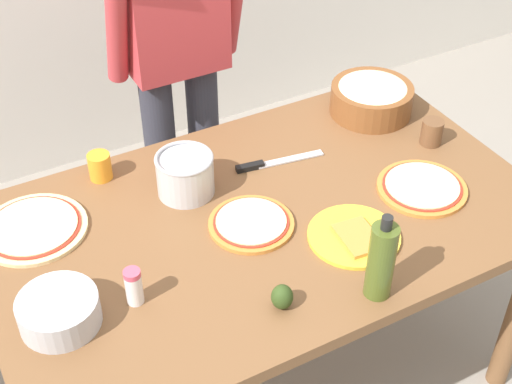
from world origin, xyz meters
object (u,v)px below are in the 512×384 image
(pizza_second_cooked, at_px, (251,223))
(cup_orange, at_px, (100,166))
(salt_shaker, at_px, (134,286))
(pizza_cooked_on_tray, at_px, (422,187))
(mixing_bowl_steel, at_px, (59,311))
(pizza_raw_on_board, at_px, (33,228))
(steel_pot, at_px, (185,174))
(popcorn_bowl, at_px, (372,97))
(cup_small_brown, at_px, (432,132))
(olive_oil_bottle, at_px, (381,261))
(avocado, at_px, (282,297))
(dining_table, at_px, (264,238))
(chef_knife, at_px, (269,163))
(person_cook, at_px, (175,44))
(plate_with_slice, at_px, (355,236))

(pizza_second_cooked, distance_m, cup_orange, 0.51)
(pizza_second_cooked, bearing_deg, salt_shaker, -163.94)
(pizza_cooked_on_tray, height_order, mixing_bowl_steel, mixing_bowl_steel)
(pizza_raw_on_board, distance_m, steel_pot, 0.46)
(pizza_cooked_on_tray, bearing_deg, mixing_bowl_steel, 179.48)
(pizza_cooked_on_tray, distance_m, steel_pot, 0.71)
(popcorn_bowl, relative_size, cup_small_brown, 3.29)
(cup_orange, bearing_deg, pizza_cooked_on_tray, -31.99)
(steel_pot, bearing_deg, cup_small_brown, -10.52)
(pizza_second_cooked, bearing_deg, cup_orange, 125.84)
(pizza_second_cooked, height_order, steel_pot, steel_pot)
(cup_small_brown, bearing_deg, cup_orange, 161.46)
(pizza_raw_on_board, height_order, salt_shaker, salt_shaker)
(cup_orange, distance_m, salt_shaker, 0.54)
(olive_oil_bottle, distance_m, avocado, 0.26)
(pizza_raw_on_board, bearing_deg, popcorn_bowl, 2.40)
(dining_table, distance_m, chef_knife, 0.26)
(dining_table, bearing_deg, popcorn_bowl, 27.24)
(dining_table, xyz_separation_m, chef_knife, (0.13, 0.20, 0.10))
(olive_oil_bottle, bearing_deg, chef_knife, 87.93)
(mixing_bowl_steel, bearing_deg, pizza_second_cooked, 9.02)
(salt_shaker, bearing_deg, popcorn_bowl, 22.92)
(steel_pot, distance_m, cup_orange, 0.28)
(pizza_raw_on_board, bearing_deg, chef_knife, -3.82)
(mixing_bowl_steel, xyz_separation_m, cup_small_brown, (1.28, 0.17, 0.00))
(popcorn_bowl, relative_size, cup_orange, 3.29)
(olive_oil_bottle, bearing_deg, cup_orange, 120.18)
(popcorn_bowl, relative_size, chef_knife, 0.96)
(dining_table, bearing_deg, mixing_bowl_steel, -169.80)
(olive_oil_bottle, distance_m, cup_small_brown, 0.71)
(person_cook, height_order, pizza_raw_on_board, person_cook)
(dining_table, height_order, pizza_cooked_on_tray, pizza_cooked_on_tray)
(pizza_cooked_on_tray, height_order, pizza_second_cooked, same)
(olive_oil_bottle, xyz_separation_m, avocado, (-0.24, 0.07, -0.08))
(mixing_bowl_steel, height_order, cup_small_brown, cup_small_brown)
(pizza_raw_on_board, xyz_separation_m, olive_oil_bottle, (0.71, -0.65, 0.10))
(steel_pot, bearing_deg, olive_oil_bottle, -66.73)
(dining_table, height_order, pizza_second_cooked, pizza_second_cooked)
(dining_table, xyz_separation_m, person_cook, (0.06, 0.76, 0.27))
(person_cook, height_order, mixing_bowl_steel, person_cook)
(steel_pot, xyz_separation_m, chef_knife, (0.28, -0.00, -0.06))
(dining_table, bearing_deg, chef_knife, 57.45)
(dining_table, relative_size, pizza_cooked_on_tray, 5.91)
(person_cook, bearing_deg, avocado, -100.21)
(pizza_raw_on_board, bearing_deg, olive_oil_bottle, -42.59)
(pizza_cooked_on_tray, bearing_deg, cup_small_brown, 45.52)
(steel_pot, bearing_deg, plate_with_slice, -51.56)
(avocado, bearing_deg, cup_orange, 107.26)
(pizza_raw_on_board, height_order, pizza_second_cooked, same)
(popcorn_bowl, height_order, steel_pot, steel_pot)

